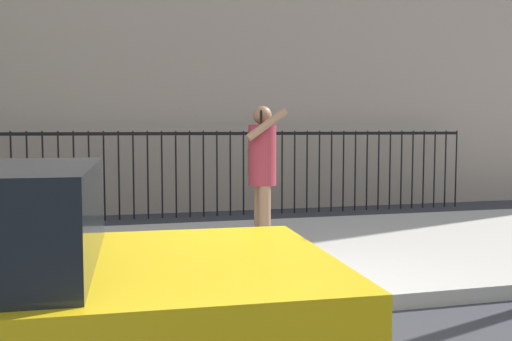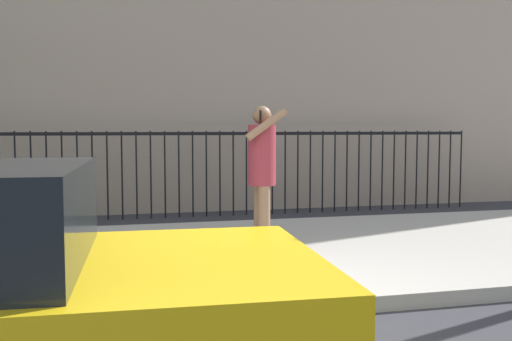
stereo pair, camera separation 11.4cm
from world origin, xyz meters
name	(u,v)px [view 1 (the left image)]	position (x,y,z in m)	size (l,w,h in m)	color
ground_plane	(245,324)	(0.00, 0.00, 0.00)	(60.00, 60.00, 0.00)	#333338
sidewalk	(202,258)	(0.00, 2.20, 0.07)	(28.00, 4.40, 0.15)	#B2ADA3
iron_fence	(169,163)	(0.00, 5.90, 1.02)	(12.03, 0.04, 1.60)	black
pedestrian_on_phone	(262,167)	(0.73, 2.13, 1.18)	(0.51, 0.65, 1.77)	#936B4C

